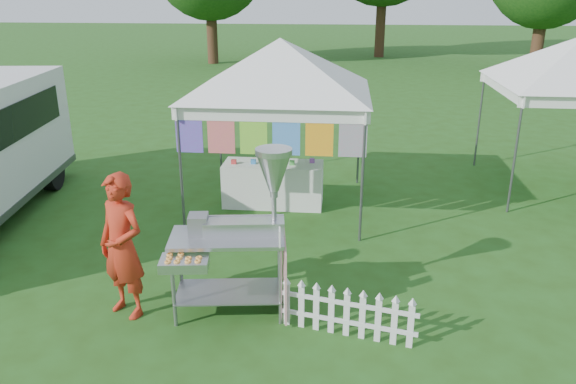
# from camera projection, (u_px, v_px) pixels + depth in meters

# --- Properties ---
(ground) EXTENTS (120.00, 120.00, 0.00)m
(ground) POSITION_uv_depth(u_px,v_px,m) (250.00, 305.00, 7.11)
(ground) COLOR #264B15
(ground) RESTS_ON ground
(canopy_main) EXTENTS (4.24, 4.24, 3.45)m
(canopy_main) POSITION_uv_depth(u_px,v_px,m) (280.00, 39.00, 9.36)
(canopy_main) COLOR #59595E
(canopy_main) RESTS_ON ground
(donut_cart) EXTENTS (1.50, 1.20, 2.07)m
(donut_cart) POSITION_uv_depth(u_px,v_px,m) (245.00, 221.00, 6.54)
(donut_cart) COLOR gray
(donut_cart) RESTS_ON ground
(vendor) EXTENTS (0.78, 0.68, 1.80)m
(vendor) POSITION_uv_depth(u_px,v_px,m) (122.00, 246.00, 6.64)
(vendor) COLOR #B42916
(vendor) RESTS_ON ground
(picket_fence) EXTENTS (1.59, 0.38, 0.56)m
(picket_fence) POSITION_uv_depth(u_px,v_px,m) (347.00, 314.00, 6.38)
(picket_fence) COLOR silver
(picket_fence) RESTS_ON ground
(display_table) EXTENTS (1.80, 0.70, 0.80)m
(display_table) POSITION_uv_depth(u_px,v_px,m) (273.00, 184.00, 10.28)
(display_table) COLOR white
(display_table) RESTS_ON ground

